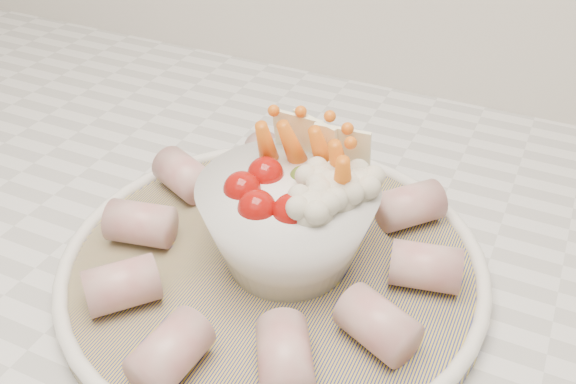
% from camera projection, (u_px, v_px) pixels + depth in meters
% --- Properties ---
extents(serving_platter, '(0.34, 0.34, 0.02)m').
position_uv_depth(serving_platter, '(273.00, 264.00, 0.52)').
color(serving_platter, navy).
rests_on(serving_platter, kitchen_counter).
extents(veggie_bowl, '(0.14, 0.14, 0.11)m').
position_uv_depth(veggie_bowl, '(292.00, 216.00, 0.49)').
color(veggie_bowl, white).
rests_on(veggie_bowl, serving_platter).
extents(cured_meat_rolls, '(0.29, 0.29, 0.04)m').
position_uv_depth(cured_meat_rolls, '(272.00, 243.00, 0.51)').
color(cured_meat_rolls, '#AA4D50').
rests_on(cured_meat_rolls, serving_platter).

